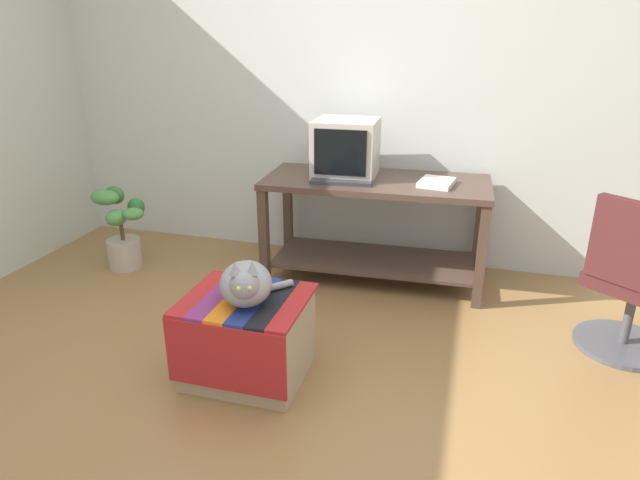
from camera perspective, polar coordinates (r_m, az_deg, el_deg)
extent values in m
plane|color=olive|center=(2.74, -5.65, -17.16)|extent=(14.00, 14.00, 0.00)
cube|color=silver|center=(4.13, 4.44, 15.73)|extent=(8.00, 0.10, 2.60)
cube|color=#4C382D|center=(3.78, -5.77, 0.18)|extent=(0.06, 0.06, 0.68)
cube|color=#4C382D|center=(3.59, 16.20, -1.75)|extent=(0.06, 0.06, 0.68)
cube|color=#4C382D|center=(4.12, 16.00, 1.25)|extent=(0.06, 0.06, 0.68)
cube|color=#4C382D|center=(4.28, -3.31, 2.83)|extent=(0.06, 0.06, 0.68)
cube|color=#4C382D|center=(3.95, 5.48, -2.04)|extent=(1.40, 0.60, 0.02)
cube|color=#4C382D|center=(3.77, 5.78, 5.92)|extent=(1.53, 0.71, 0.04)
cube|color=#BCB7A8|center=(3.85, 2.64, 6.79)|extent=(0.30, 0.28, 0.02)
cube|color=#BCB7A8|center=(3.80, 2.68, 9.43)|extent=(0.43, 0.40, 0.38)
cube|color=black|center=(3.61, 2.07, 8.95)|extent=(0.34, 0.03, 0.30)
cube|color=#333338|center=(3.65, 2.23, 6.05)|extent=(0.41, 0.19, 0.02)
cube|color=white|center=(3.68, 11.87, 5.79)|extent=(0.24, 0.27, 0.03)
cube|color=tan|center=(2.88, -7.46, -9.98)|extent=(0.57, 0.48, 0.42)
cube|color=#AD2323|center=(2.65, -9.80, -12.02)|extent=(0.60, 0.01, 0.34)
cube|color=#AD2323|center=(2.87, -12.29, -5.35)|extent=(0.10, 0.52, 0.02)
cube|color=#7A2D6B|center=(2.83, -10.49, -5.64)|extent=(0.10, 0.52, 0.02)
cube|color=orange|center=(2.79, -8.63, -5.93)|extent=(0.10, 0.52, 0.02)
cube|color=navy|center=(2.75, -6.71, -6.22)|extent=(0.10, 0.52, 0.02)
cube|color=black|center=(2.72, -4.74, -6.51)|extent=(0.10, 0.52, 0.02)
cube|color=#AD2323|center=(2.69, -2.72, -6.80)|extent=(0.10, 0.52, 0.02)
ellipsoid|color=gray|center=(2.69, -7.62, -4.43)|extent=(0.36, 0.40, 0.20)
sphere|color=gray|center=(2.55, -7.75, -4.56)|extent=(0.14, 0.14, 0.14)
cylinder|color=gray|center=(2.80, -5.32, -4.95)|extent=(0.21, 0.22, 0.04)
cone|color=gray|center=(2.52, -8.70, -2.89)|extent=(0.06, 0.06, 0.06)
cone|color=gray|center=(2.51, -6.98, -2.83)|extent=(0.06, 0.06, 0.06)
sphere|color=#C6D151|center=(2.49, -8.35, -4.97)|extent=(0.02, 0.02, 0.02)
sphere|color=#C6D151|center=(2.49, -7.24, -4.93)|extent=(0.02, 0.02, 0.02)
cylinder|color=#B7A893|center=(4.36, -19.40, -1.30)|extent=(0.24, 0.24, 0.22)
cylinder|color=brown|center=(4.30, -19.67, 0.82)|extent=(0.03, 0.03, 0.13)
ellipsoid|color=#4C8E42|center=(4.14, -18.66, 2.55)|extent=(0.15, 0.14, 0.08)
ellipsoid|color=#2D7033|center=(4.30, -18.35, 3.24)|extent=(0.12, 0.12, 0.13)
ellipsoid|color=#2D7033|center=(4.33, -20.37, 4.35)|extent=(0.15, 0.11, 0.13)
ellipsoid|color=#4C8E42|center=(4.24, -21.24, 4.10)|extent=(0.22, 0.14, 0.11)
ellipsoid|color=#4C8E42|center=(4.19, -20.21, 2.16)|extent=(0.14, 0.16, 0.11)
cylinder|color=#4C4C51|center=(3.60, 28.61, -9.39)|extent=(0.52, 0.52, 0.03)
cylinder|color=#4C4C51|center=(3.52, 29.14, -6.78)|extent=(0.05, 0.05, 0.34)
cube|color=#471E1E|center=(3.44, 29.76, -3.67)|extent=(0.59, 0.59, 0.08)
cube|color=#471E1E|center=(3.18, 29.20, -0.36)|extent=(0.34, 0.27, 0.44)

